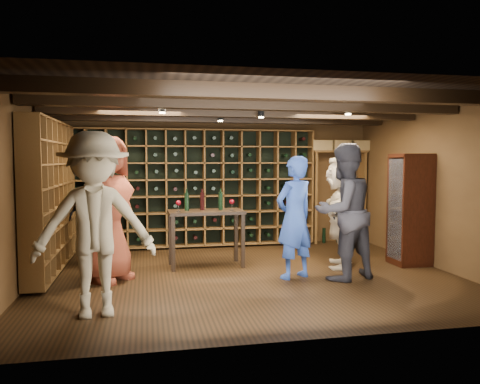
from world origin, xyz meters
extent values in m
plane|color=black|center=(0.00, 0.00, 0.00)|extent=(6.00, 6.00, 0.00)
plane|color=#4F361B|center=(0.00, 2.50, 1.25)|extent=(6.00, 0.00, 6.00)
plane|color=#4F361B|center=(0.00, -2.50, 1.25)|extent=(6.00, 0.00, 6.00)
plane|color=#4F361B|center=(-3.00, 0.00, 1.25)|extent=(0.00, 5.00, 5.00)
plane|color=#4F361B|center=(3.00, 0.00, 1.25)|extent=(0.00, 5.00, 5.00)
plane|color=black|center=(0.00, 0.00, 2.50)|extent=(6.00, 6.00, 0.00)
cube|color=black|center=(0.00, -1.60, 2.42)|extent=(5.90, 0.18, 0.16)
cube|color=black|center=(0.00, -0.50, 2.42)|extent=(5.90, 0.18, 0.16)
cube|color=black|center=(0.00, 0.60, 2.42)|extent=(5.90, 0.18, 0.16)
cube|color=black|center=(0.00, 1.70, 2.42)|extent=(5.90, 0.18, 0.16)
cylinder|color=black|center=(-1.20, 0.00, 2.39)|extent=(0.10, 0.10, 0.10)
cylinder|color=black|center=(0.30, 0.40, 2.39)|extent=(0.10, 0.10, 0.10)
cylinder|color=black|center=(1.40, -0.30, 2.39)|extent=(0.10, 0.10, 0.10)
cylinder|color=black|center=(-0.20, 1.20, 2.39)|extent=(0.10, 0.10, 0.10)
cube|color=brown|center=(-0.52, 2.33, 1.15)|extent=(4.65, 0.30, 2.20)
cube|color=black|center=(-0.52, 2.33, 1.15)|extent=(4.56, 0.02, 2.16)
cube|color=brown|center=(-2.83, 0.82, 1.15)|extent=(0.30, 2.65, 2.20)
cube|color=black|center=(-2.83, 0.82, 1.15)|extent=(0.29, 0.02, 2.16)
cube|color=brown|center=(2.40, 2.32, 1.85)|extent=(1.15, 0.32, 0.04)
cube|color=brown|center=(2.92, 2.32, 0.93)|extent=(0.05, 0.28, 1.85)
cube|color=brown|center=(1.88, 2.32, 0.93)|extent=(0.05, 0.28, 1.85)
cube|color=#9E834F|center=(2.00, 2.32, 1.97)|extent=(0.40, 0.30, 0.20)
cube|color=#9E834F|center=(2.45, 2.32, 1.97)|extent=(0.40, 0.30, 0.20)
cube|color=#9E834F|center=(2.80, 2.32, 1.97)|extent=(0.40, 0.30, 0.20)
cube|color=black|center=(2.72, 0.20, 0.05)|extent=(0.55, 0.50, 0.10)
cube|color=black|center=(2.72, 0.20, 0.90)|extent=(0.55, 0.50, 1.70)
cube|color=white|center=(2.46, 0.20, 0.90)|extent=(0.01, 0.46, 1.60)
cube|color=black|center=(2.72, 0.20, 0.90)|extent=(0.50, 0.44, 0.02)
sphere|color=#59260C|center=(2.70, 0.20, 1.00)|extent=(0.18, 0.18, 0.18)
imported|color=navy|center=(0.63, -0.27, 0.87)|extent=(0.75, 0.64, 1.74)
imported|color=black|center=(1.28, -0.47, 0.96)|extent=(1.11, 0.98, 1.91)
imported|color=maroon|center=(-1.95, 0.09, 1.01)|extent=(1.12, 1.17, 2.02)
imported|color=black|center=(-2.15, 1.08, 0.80)|extent=(1.00, 0.58, 1.60)
imported|color=gray|center=(-1.98, -1.39, 0.99)|extent=(1.37, 0.89, 1.99)
imported|color=tan|center=(1.57, 0.28, 0.88)|extent=(1.11, 1.70, 1.75)
cube|color=black|center=(-0.51, 0.71, 0.86)|extent=(1.19, 0.62, 0.05)
cube|color=black|center=(-1.05, 0.45, 0.42)|extent=(0.06, 0.06, 0.84)
cube|color=black|center=(0.03, 0.48, 0.42)|extent=(0.06, 0.06, 0.84)
cube|color=black|center=(-1.06, 0.94, 0.42)|extent=(0.06, 0.06, 0.84)
cube|color=black|center=(0.02, 0.97, 0.42)|extent=(0.06, 0.06, 0.84)
cylinder|color=black|center=(-0.81, 0.75, 1.03)|extent=(0.07, 0.07, 0.28)
cylinder|color=black|center=(-0.56, 0.76, 1.03)|extent=(0.07, 0.07, 0.28)
cylinder|color=black|center=(-0.27, 0.77, 1.03)|extent=(0.07, 0.07, 0.28)
camera|label=1|loc=(-1.43, -6.57, 1.69)|focal=35.00mm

